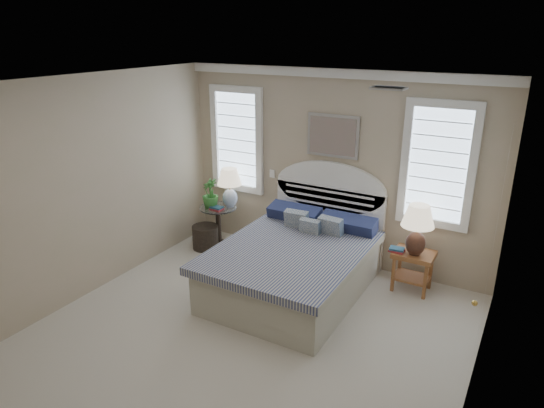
{
  "coord_description": "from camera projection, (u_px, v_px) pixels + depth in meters",
  "views": [
    {
      "loc": [
        2.47,
        -3.53,
        3.18
      ],
      "look_at": [
        -0.11,
        1.0,
        1.29
      ],
      "focal_mm": 32.0,
      "sensor_mm": 36.0,
      "label": 1
    }
  ],
  "objects": [
    {
      "name": "books_right",
      "position": [
        397.0,
        250.0,
        6.1
      ],
      "size": [
        0.19,
        0.14,
        0.05
      ],
      "rotation": [
        0.0,
        0.0,
        -0.02
      ],
      "color": "maroon",
      "rests_on": "nightstand_right"
    },
    {
      "name": "hvac_vent",
      "position": [
        389.0,
        88.0,
        4.3
      ],
      "size": [
        0.3,
        0.2,
        0.02
      ],
      "primitive_type": "cube",
      "color": "#B2B2B2",
      "rests_on": "ceiling"
    },
    {
      "name": "window_right",
      "position": [
        438.0,
        165.0,
        5.95
      ],
      "size": [
        0.9,
        0.06,
        1.6
      ],
      "primitive_type": "cube",
      "color": "#C4DFF9",
      "rests_on": "wall_back"
    },
    {
      "name": "wall_back",
      "position": [
        332.0,
        169.0,
        6.7
      ],
      "size": [
        4.5,
        0.02,
        2.7
      ],
      "primitive_type": "cube",
      "color": "tan",
      "rests_on": "floor"
    },
    {
      "name": "nightstand_right",
      "position": [
        413.0,
        263.0,
        6.14
      ],
      "size": [
        0.5,
        0.4,
        0.53
      ],
      "color": "#9C6233",
      "rests_on": "floor"
    },
    {
      "name": "floor_pot",
      "position": [
        205.0,
        237.0,
        7.4
      ],
      "size": [
        0.5,
        0.5,
        0.36
      ],
      "primitive_type": "cylinder",
      "rotation": [
        0.0,
        0.0,
        0.32
      ],
      "color": "black",
      "rests_on": "floor"
    },
    {
      "name": "painting",
      "position": [
        333.0,
        136.0,
        6.51
      ],
      "size": [
        0.74,
        0.04,
        0.58
      ],
      "primitive_type": "cube",
      "color": "silver",
      "rests_on": "wall_back"
    },
    {
      "name": "books_left",
      "position": [
        217.0,
        208.0,
        7.23
      ],
      "size": [
        0.2,
        0.14,
        0.05
      ],
      "rotation": [
        0.0,
        0.0,
        -0.04
      ],
      "color": "maroon",
      "rests_on": "side_table_left"
    },
    {
      "name": "crown_molding",
      "position": [
        335.0,
        73.0,
        6.23
      ],
      "size": [
        4.5,
        0.08,
        0.12
      ],
      "primitive_type": "cube",
      "color": "white",
      "rests_on": "wall_back"
    },
    {
      "name": "switch_plate",
      "position": [
        272.0,
        174.0,
        7.2
      ],
      "size": [
        0.08,
        0.01,
        0.12
      ],
      "primitive_type": "cube",
      "color": "white",
      "rests_on": "wall_back"
    },
    {
      "name": "lamp_left",
      "position": [
        229.0,
        183.0,
        7.25
      ],
      "size": [
        0.4,
        0.4,
        0.6
      ],
      "rotation": [
        0.0,
        0.0,
        0.07
      ],
      "color": "white",
      "rests_on": "side_table_left"
    },
    {
      "name": "wall_left",
      "position": [
        72.0,
        194.0,
        5.7
      ],
      "size": [
        0.02,
        5.0,
        2.7
      ],
      "primitive_type": "cube",
      "color": "tan",
      "rests_on": "floor"
    },
    {
      "name": "ceiling",
      "position": [
        226.0,
        87.0,
        4.2
      ],
      "size": [
        4.5,
        5.0,
        0.01
      ],
      "primitive_type": "cube",
      "color": "silver",
      "rests_on": "wall_back"
    },
    {
      "name": "side_table_left",
      "position": [
        218.0,
        222.0,
        7.43
      ],
      "size": [
        0.56,
        0.56,
        0.63
      ],
      "color": "black",
      "rests_on": "floor"
    },
    {
      "name": "lamp_right",
      "position": [
        418.0,
        224.0,
        5.91
      ],
      "size": [
        0.46,
        0.46,
        0.66
      ],
      "rotation": [
        0.0,
        0.0,
        0.16
      ],
      "color": "black",
      "rests_on": "nightstand_right"
    },
    {
      "name": "potted_plant",
      "position": [
        210.0,
        194.0,
        7.24
      ],
      "size": [
        0.33,
        0.33,
        0.45
      ],
      "primitive_type": "imported",
      "rotation": [
        0.0,
        0.0,
        -0.38
      ],
      "color": "#30692A",
      "rests_on": "side_table_left"
    },
    {
      "name": "window_left",
      "position": [
        237.0,
        140.0,
        7.32
      ],
      "size": [
        0.9,
        0.06,
        1.6
      ],
      "primitive_type": "cube",
      "color": "#C4DFF9",
      "rests_on": "wall_back"
    },
    {
      "name": "floor",
      "position": [
        234.0,
        348.0,
        5.11
      ],
      "size": [
        4.5,
        5.0,
        0.01
      ],
      "primitive_type": "cube",
      "color": "beige",
      "rests_on": "ground"
    },
    {
      "name": "wall_right",
      "position": [
        480.0,
        289.0,
        3.61
      ],
      "size": [
        0.02,
        5.0,
        2.7
      ],
      "primitive_type": "cube",
      "color": "tan",
      "rests_on": "floor"
    },
    {
      "name": "closet_door",
      "position": [
        494.0,
        247.0,
        4.65
      ],
      "size": [
        0.02,
        1.8,
        2.4
      ],
      "primitive_type": "cube",
      "color": "white",
      "rests_on": "floor"
    },
    {
      "name": "bed",
      "position": [
        297.0,
        261.0,
        6.18
      ],
      "size": [
        1.72,
        2.28,
        1.47
      ],
      "color": "#B5B19E",
      "rests_on": "floor"
    }
  ]
}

